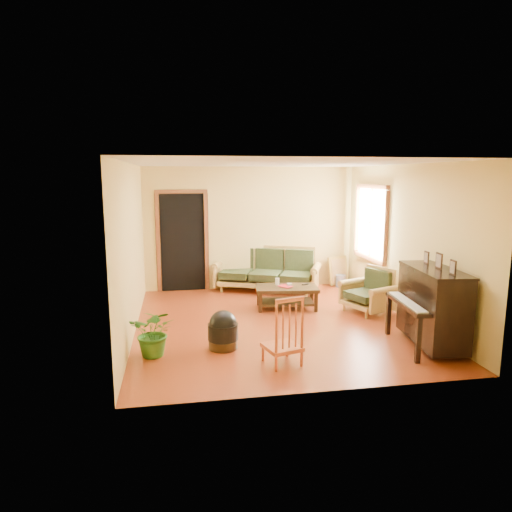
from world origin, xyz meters
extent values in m
plane|color=maroon|center=(0.00, 0.00, 0.00)|extent=(5.00, 5.00, 0.00)
cube|color=black|center=(-1.45, 2.48, 1.02)|extent=(1.08, 0.16, 2.05)
cube|color=white|center=(2.21, 1.30, 1.50)|extent=(0.12, 1.36, 1.46)
cube|color=#AA823E|center=(0.28, 2.12, 0.46)|extent=(2.34, 1.70, 0.93)
cube|color=black|center=(0.39, 0.79, 0.20)|extent=(1.19, 0.75, 0.41)
cube|color=#AA823E|center=(1.74, 0.30, 0.40)|extent=(1.01, 1.03, 0.80)
cube|color=black|center=(1.96, -1.44, 0.57)|extent=(0.89, 1.36, 1.14)
cylinder|color=black|center=(-0.96, -0.99, 0.20)|extent=(0.54, 0.54, 0.41)
cube|color=#963C1B|center=(-0.26, -1.66, 0.46)|extent=(0.54, 0.57, 0.92)
cube|color=#AF913A|center=(1.95, 2.35, 0.34)|extent=(0.51, 0.28, 0.67)
cylinder|color=#3546A0|center=(1.95, 2.18, 0.13)|extent=(0.27, 0.27, 0.27)
imported|color=#275C1A|center=(-1.90, -1.11, 0.34)|extent=(0.72, 0.66, 0.67)
imported|color=#A7161C|center=(0.29, 0.71, 0.42)|extent=(0.28, 0.30, 0.02)
cylinder|color=silver|center=(0.25, 0.96, 0.47)|extent=(0.09, 0.09, 0.13)
cylinder|color=silver|center=(0.44, 0.79, 0.44)|extent=(0.10, 0.10, 0.06)
cube|color=black|center=(0.77, 0.87, 0.42)|extent=(0.15, 0.10, 0.01)
camera|label=1|loc=(-1.56, -7.11, 2.40)|focal=32.00mm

